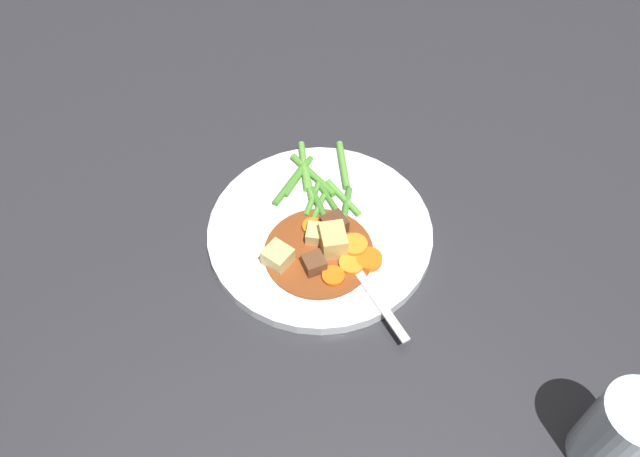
{
  "coord_description": "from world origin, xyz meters",
  "views": [
    {
      "loc": [
        0.45,
        -0.09,
        0.63
      ],
      "look_at": [
        0.0,
        0.0,
        0.01
      ],
      "focal_mm": 36.28,
      "sensor_mm": 36.0,
      "label": 1
    }
  ],
  "objects_px": {
    "potato_chunk_1": "(278,257)",
    "meat_chunk_0": "(314,264)",
    "carrot_slice_3": "(369,260)",
    "meat_chunk_1": "(334,225)",
    "carrot_slice_4": "(312,225)",
    "potato_chunk_2": "(333,241)",
    "carrot_slice_2": "(354,247)",
    "dinner_plate": "(320,232)",
    "fork": "(361,276)",
    "carrot_slice_1": "(351,264)",
    "carrot_slice_0": "(334,277)",
    "potato_chunk_0": "(317,234)",
    "water_glass": "(621,434)"
  },
  "relations": [
    {
      "from": "potato_chunk_1",
      "to": "meat_chunk_0",
      "type": "bearing_deg",
      "value": 65.59
    },
    {
      "from": "carrot_slice_3",
      "to": "meat_chunk_1",
      "type": "distance_m",
      "value": 0.06
    },
    {
      "from": "carrot_slice_3",
      "to": "carrot_slice_4",
      "type": "xyz_separation_m",
      "value": [
        -0.06,
        -0.05,
        0.0
      ]
    },
    {
      "from": "carrot_slice_4",
      "to": "potato_chunk_2",
      "type": "bearing_deg",
      "value": 26.83
    },
    {
      "from": "potato_chunk_2",
      "to": "meat_chunk_0",
      "type": "xyz_separation_m",
      "value": [
        0.02,
        -0.03,
        -0.01
      ]
    },
    {
      "from": "carrot_slice_2",
      "to": "carrot_slice_4",
      "type": "height_order",
      "value": "carrot_slice_2"
    },
    {
      "from": "carrot_slice_4",
      "to": "dinner_plate",
      "type": "bearing_deg",
      "value": 69.92
    },
    {
      "from": "potato_chunk_2",
      "to": "fork",
      "type": "height_order",
      "value": "potato_chunk_2"
    },
    {
      "from": "potato_chunk_2",
      "to": "dinner_plate",
      "type": "bearing_deg",
      "value": -164.52
    },
    {
      "from": "carrot_slice_1",
      "to": "meat_chunk_0",
      "type": "relative_size",
      "value": 1.24
    },
    {
      "from": "dinner_plate",
      "to": "carrot_slice_4",
      "type": "height_order",
      "value": "carrot_slice_4"
    },
    {
      "from": "carrot_slice_0",
      "to": "carrot_slice_4",
      "type": "height_order",
      "value": "same"
    },
    {
      "from": "carrot_slice_0",
      "to": "potato_chunk_0",
      "type": "height_order",
      "value": "potato_chunk_0"
    },
    {
      "from": "meat_chunk_0",
      "to": "water_glass",
      "type": "height_order",
      "value": "water_glass"
    },
    {
      "from": "potato_chunk_0",
      "to": "meat_chunk_1",
      "type": "bearing_deg",
      "value": 110.67
    },
    {
      "from": "potato_chunk_1",
      "to": "potato_chunk_2",
      "type": "distance_m",
      "value": 0.07
    },
    {
      "from": "dinner_plate",
      "to": "meat_chunk_0",
      "type": "height_order",
      "value": "meat_chunk_0"
    },
    {
      "from": "carrot_slice_3",
      "to": "carrot_slice_1",
      "type": "bearing_deg",
      "value": -84.88
    },
    {
      "from": "carrot_slice_2",
      "to": "potato_chunk_2",
      "type": "bearing_deg",
      "value": -106.34
    },
    {
      "from": "carrot_slice_0",
      "to": "meat_chunk_0",
      "type": "height_order",
      "value": "meat_chunk_0"
    },
    {
      "from": "carrot_slice_4",
      "to": "fork",
      "type": "relative_size",
      "value": 0.14
    },
    {
      "from": "carrot_slice_4",
      "to": "carrot_slice_1",
      "type": "bearing_deg",
      "value": 27.46
    },
    {
      "from": "dinner_plate",
      "to": "carrot_slice_1",
      "type": "relative_size",
      "value": 9.28
    },
    {
      "from": "fork",
      "to": "water_glass",
      "type": "height_order",
      "value": "water_glass"
    },
    {
      "from": "dinner_plate",
      "to": "carrot_slice_0",
      "type": "height_order",
      "value": "carrot_slice_0"
    },
    {
      "from": "fork",
      "to": "dinner_plate",
      "type": "bearing_deg",
      "value": -157.87
    },
    {
      "from": "carrot_slice_0",
      "to": "carrot_slice_2",
      "type": "distance_m",
      "value": 0.05
    },
    {
      "from": "potato_chunk_0",
      "to": "potato_chunk_1",
      "type": "bearing_deg",
      "value": -65.11
    },
    {
      "from": "meat_chunk_1",
      "to": "carrot_slice_2",
      "type": "bearing_deg",
      "value": 27.22
    },
    {
      "from": "carrot_slice_3",
      "to": "carrot_slice_4",
      "type": "relative_size",
      "value": 1.24
    },
    {
      "from": "carrot_slice_0",
      "to": "potato_chunk_1",
      "type": "height_order",
      "value": "potato_chunk_1"
    },
    {
      "from": "carrot_slice_1",
      "to": "carrot_slice_3",
      "type": "relative_size",
      "value": 0.95
    },
    {
      "from": "carrot_slice_2",
      "to": "carrot_slice_3",
      "type": "height_order",
      "value": "carrot_slice_2"
    },
    {
      "from": "potato_chunk_0",
      "to": "meat_chunk_0",
      "type": "distance_m",
      "value": 0.04
    },
    {
      "from": "dinner_plate",
      "to": "meat_chunk_0",
      "type": "relative_size",
      "value": 11.53
    },
    {
      "from": "carrot_slice_4",
      "to": "potato_chunk_1",
      "type": "height_order",
      "value": "potato_chunk_1"
    },
    {
      "from": "fork",
      "to": "water_glass",
      "type": "xyz_separation_m",
      "value": [
        0.24,
        0.18,
        0.04
      ]
    },
    {
      "from": "potato_chunk_0",
      "to": "meat_chunk_0",
      "type": "relative_size",
      "value": 1.06
    },
    {
      "from": "carrot_slice_0",
      "to": "carrot_slice_3",
      "type": "distance_m",
      "value": 0.05
    },
    {
      "from": "meat_chunk_0",
      "to": "carrot_slice_4",
      "type": "bearing_deg",
      "value": 170.88
    },
    {
      "from": "carrot_slice_1",
      "to": "water_glass",
      "type": "xyz_separation_m",
      "value": [
        0.25,
        0.19,
        0.04
      ]
    },
    {
      "from": "carrot_slice_2",
      "to": "meat_chunk_1",
      "type": "distance_m",
      "value": 0.04
    },
    {
      "from": "carrot_slice_1",
      "to": "fork",
      "type": "bearing_deg",
      "value": 23.47
    },
    {
      "from": "carrot_slice_3",
      "to": "potato_chunk_0",
      "type": "relative_size",
      "value": 1.23
    },
    {
      "from": "carrot_slice_1",
      "to": "water_glass",
      "type": "height_order",
      "value": "water_glass"
    },
    {
      "from": "potato_chunk_1",
      "to": "water_glass",
      "type": "bearing_deg",
      "value": 44.45
    },
    {
      "from": "carrot_slice_2",
      "to": "meat_chunk_1",
      "type": "relative_size",
      "value": 1.13
    },
    {
      "from": "carrot_slice_2",
      "to": "carrot_slice_4",
      "type": "bearing_deg",
      "value": -135.36
    },
    {
      "from": "water_glass",
      "to": "meat_chunk_1",
      "type": "bearing_deg",
      "value": -147.34
    },
    {
      "from": "carrot_slice_3",
      "to": "dinner_plate",
      "type": "bearing_deg",
      "value": -142.33
    }
  ]
}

